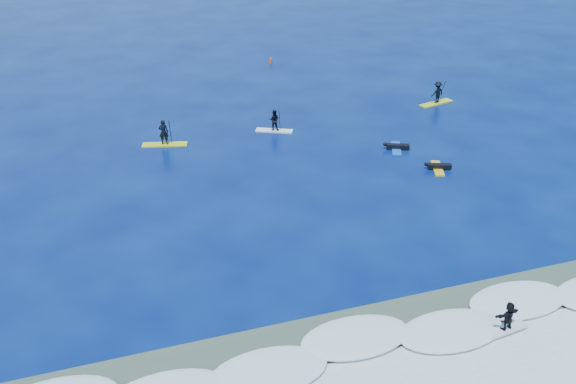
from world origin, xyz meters
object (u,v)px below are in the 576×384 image
object	(u,v)px
sup_paddler_right	(437,94)
marker_buoy	(271,60)
prone_paddler_near	(438,167)
wave_surfer	(508,318)
sup_paddler_center	(274,122)
prone_paddler_far	(396,147)
sup_paddler_left	(164,136)

from	to	relation	value
sup_paddler_right	marker_buoy	distance (m)	17.76
prone_paddler_near	wave_surfer	distance (m)	15.99
sup_paddler_right	sup_paddler_center	bearing A→B (deg)	171.66
sup_paddler_right	prone_paddler_far	bearing A→B (deg)	-149.35
wave_surfer	prone_paddler_far	bearing A→B (deg)	70.11
sup_paddler_center	prone_paddler_near	size ratio (longest dim) A/B	1.20
sup_paddler_right	wave_surfer	xyz separation A→B (m)	(-11.51, -25.85, -0.03)
prone_paddler_near	marker_buoy	size ratio (longest dim) A/B	3.31
sup_paddler_left	prone_paddler_far	xyz separation A→B (m)	(15.03, -5.67, -0.52)
prone_paddler_near	sup_paddler_left	bearing A→B (deg)	80.92
sup_paddler_right	wave_surfer	size ratio (longest dim) A/B	1.56
prone_paddler_near	prone_paddler_far	distance (m)	3.83
wave_surfer	marker_buoy	distance (m)	40.91
prone_paddler_near	sup_paddler_right	bearing A→B (deg)	-8.41
prone_paddler_near	marker_buoy	world-z (taller)	marker_buoy
prone_paddler_near	prone_paddler_far	size ratio (longest dim) A/B	0.98
sup_paddler_center	marker_buoy	size ratio (longest dim) A/B	3.97
sup_paddler_center	prone_paddler_far	xyz separation A→B (m)	(7.03, -5.70, -0.54)
sup_paddler_left	sup_paddler_center	bearing A→B (deg)	14.53
prone_paddler_far	sup_paddler_right	bearing A→B (deg)	-21.66
sup_paddler_right	prone_paddler_near	size ratio (longest dim) A/B	1.39
prone_paddler_far	marker_buoy	distance (m)	22.28
sup_paddler_right	prone_paddler_near	bearing A→B (deg)	-133.56
sup_paddler_right	wave_surfer	world-z (taller)	sup_paddler_right
sup_paddler_left	sup_paddler_right	bearing A→B (deg)	18.11
sup_paddler_left	prone_paddler_near	size ratio (longest dim) A/B	1.41
prone_paddler_near	wave_surfer	world-z (taller)	wave_surfer
marker_buoy	prone_paddler_far	bearing A→B (deg)	-84.09
sup_paddler_left	sup_paddler_right	size ratio (longest dim) A/B	1.01
prone_paddler_far	sup_paddler_left	bearing A→B (deg)	92.86
sup_paddler_center	sup_paddler_right	distance (m)	14.30
sup_paddler_left	wave_surfer	xyz separation A→B (m)	(10.72, -24.36, 0.13)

